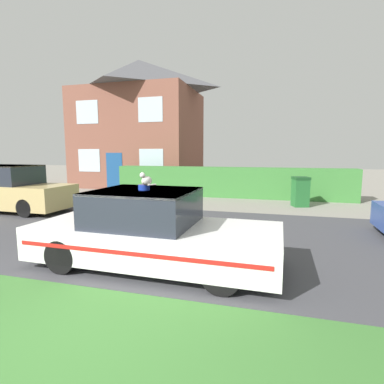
# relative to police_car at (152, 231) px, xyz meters

# --- Properties ---
(ground_plane) EXTENTS (80.00, 80.00, 0.00)m
(ground_plane) POSITION_rel_police_car_xyz_m (-0.09, -2.32, -0.65)
(ground_plane) COLOR gray
(road_strip) EXTENTS (28.00, 6.58, 0.01)m
(road_strip) POSITION_rel_police_car_xyz_m (-0.09, 2.14, -0.65)
(road_strip) COLOR #424247
(road_strip) RESTS_ON ground
(lawn_verge) EXTENTS (28.00, 2.06, 0.01)m
(lawn_verge) POSITION_rel_police_car_xyz_m (-0.09, -2.18, -0.65)
(lawn_verge) COLOR #3D7533
(lawn_verge) RESTS_ON ground
(garden_hedge) EXTENTS (11.18, 0.82, 1.42)m
(garden_hedge) POSITION_rel_police_car_xyz_m (0.06, 9.11, 0.06)
(garden_hedge) COLOR #3D7F38
(garden_hedge) RESTS_ON ground
(police_car) EXTENTS (4.59, 1.92, 1.52)m
(police_car) POSITION_rel_police_car_xyz_m (0.00, 0.00, 0.00)
(police_car) COLOR black
(police_car) RESTS_ON road_strip
(cat) EXTENTS (0.27, 0.23, 0.25)m
(cat) POSITION_rel_police_car_xyz_m (-0.05, -0.13, 0.98)
(cat) COLOR silver
(cat) RESTS_ON police_car
(neighbour_car_far) EXTENTS (4.59, 1.75, 1.65)m
(neighbour_car_far) POSITION_rel_police_car_xyz_m (-7.10, 3.52, 0.12)
(neighbour_car_far) COLOR black
(neighbour_car_far) RESTS_ON road_strip
(house_left) EXTENTS (7.41, 5.84, 7.86)m
(house_left) POSITION_rel_police_car_xyz_m (-6.31, 12.92, 3.35)
(house_left) COLOR brown
(house_left) RESTS_ON ground
(wheelie_bin) EXTENTS (0.72, 0.70, 1.17)m
(wheelie_bin) POSITION_rel_police_car_xyz_m (3.15, 7.33, -0.06)
(wheelie_bin) COLOR #23662D
(wheelie_bin) RESTS_ON ground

